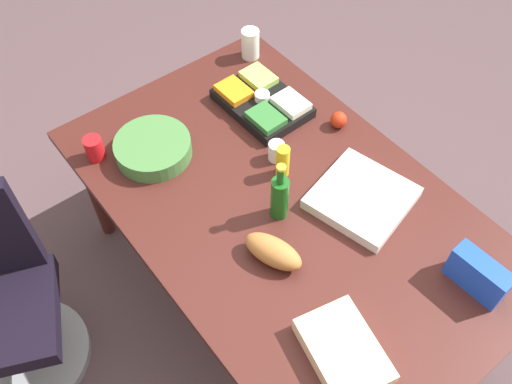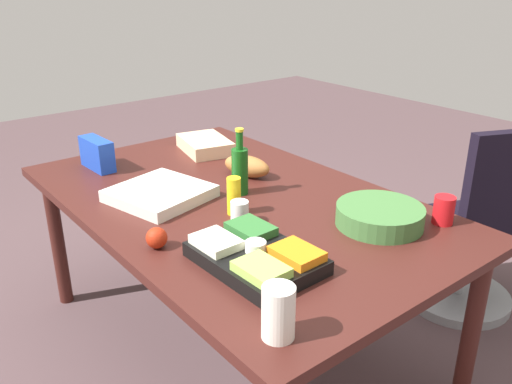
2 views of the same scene
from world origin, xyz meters
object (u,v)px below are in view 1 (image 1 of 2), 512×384
Objects in this scene: office_chair at (3,311)px; chip_bag_blue at (478,275)px; salad_bowl at (153,148)px; pizza_box at (362,198)px; bread_loaf at (273,252)px; veggie_tray at (262,101)px; mustard_bottle at (283,161)px; conference_table at (283,212)px; wine_bottle at (280,196)px; paper_cup at (276,151)px; mayo_jar at (250,44)px; apple_red at (339,120)px; sheet_cake at (343,351)px; red_solo_cup at (94,148)px.

office_chair is 4.63× the size of chip_bag_blue.
pizza_box is (0.75, 0.53, -0.01)m from salad_bowl.
veggie_tray is at bearing 144.32° from bread_loaf.
mustard_bottle reaches higher than salad_bowl.
wine_bottle is at bearing -59.90° from conference_table.
mustard_bottle is at bearing -22.46° from paper_cup.
mayo_jar is at bearing 152.04° from mustard_bottle.
mayo_jar reaches higher than salad_bowl.
mustard_bottle is (0.06, -0.38, 0.04)m from apple_red.
sheet_cake is 1.61m from mayo_jar.
red_solo_cup is at bearing -118.16° from apple_red.
office_chair is 4.24× the size of bread_loaf.
chip_bag_blue is 0.75× the size of wine_bottle.
sheet_cake is (0.44, -0.05, -0.02)m from bread_loaf.
salad_bowl is 0.25m from red_solo_cup.
paper_cup reaches higher than conference_table.
sheet_cake is (-0.10, -0.56, -0.04)m from chip_bag_blue.
conference_table is 0.21m from mustard_bottle.
paper_cup is (0.29, -0.15, 0.01)m from veggie_tray.
bread_loaf is 0.77m from apple_red.
chip_bag_blue is 0.53m from pizza_box.
mustard_bottle is 0.81m from red_solo_cup.
apple_red is (-0.18, 0.47, 0.11)m from conference_table.
wine_bottle is at bearing -152.80° from chip_bag_blue.
conference_table is at bearing -29.26° from veggie_tray.
mustard_bottle reaches higher than apple_red.
chip_bag_blue is at bearing 10.72° from paper_cup.
red_solo_cup is at bearing -149.22° from wine_bottle.
bread_loaf reaches higher than apple_red.
mustard_bottle is 0.87m from chip_bag_blue.
salad_bowl is 0.79m from mayo_jar.
red_solo_cup is 0.84m from wine_bottle.
pizza_box is 0.36m from wine_bottle.
salad_bowl is 1.14× the size of wine_bottle.
paper_cup is (-0.02, -0.35, 0.01)m from apple_red.
apple_red is 1.08m from sheet_cake.
bread_loaf is (0.67, -0.48, 0.01)m from veggie_tray.
office_chair reaches higher than paper_cup.
red_solo_cup is (-0.69, -0.49, 0.13)m from conference_table.
red_solo_cup is 0.78m from paper_cup.
sheet_cake is at bearing -19.42° from wine_bottle.
conference_table is 25.40× the size of apple_red.
mustard_bottle is at bearing -81.20° from apple_red.
mayo_jar is (-0.85, 0.52, -0.04)m from wine_bottle.
office_chair is 2.38× the size of veggie_tray.
salad_bowl is at bearing 93.36° from office_chair.
bread_loaf is at bearing 53.76° from office_chair.
red_solo_cup is at bearing -128.70° from paper_cup.
salad_bowl reaches higher than sheet_cake.
salad_bowl is (-0.43, -0.37, -0.04)m from mustard_bottle.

